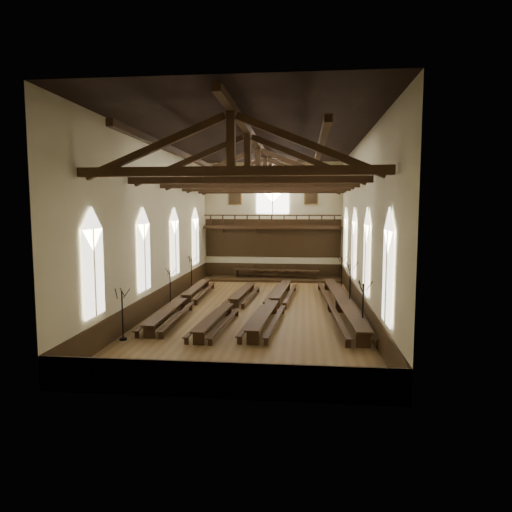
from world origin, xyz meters
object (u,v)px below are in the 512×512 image
Objects in this scene: refectory_row_d at (341,302)px; dais at (276,279)px; candelabrum_left_mid at (170,294)px; high_table at (276,271)px; refectory_row_a at (184,299)px; candelabrum_left_near at (123,324)px; refectory_row_b at (231,304)px; candelabrum_right_near at (363,318)px; refectory_row_c at (274,302)px; candelabrum_right_far at (341,279)px; candelabrum_left_far at (192,280)px; candelabrum_right_mid at (350,293)px.

dais is at bearing 111.70° from refectory_row_d.
candelabrum_left_mid is at bearing -118.69° from dais.
dais is 1.55× the size of high_table.
high_table is at bearing 61.31° from candelabrum_left_mid.
refectory_row_a is 7.08m from candelabrum_left_near.
candelabrum_right_near is (7.03, -3.90, 0.31)m from refectory_row_b.
candelabrum_left_mid is (-4.07, 1.49, 0.23)m from refectory_row_b.
refectory_row_b is 6.49m from refectory_row_d.
candelabrum_left_mid is at bearing 171.67° from refectory_row_c.
candelabrum_right_near is 12.27m from candelabrum_right_far.
candelabrum_left_far is at bearing 90.00° from candelabrum_left_mid.
high_table is at bearing 81.38° from refectory_row_b.
high_table is at bearing 72.14° from candelabrum_left_near.
refectory_row_b is 8.05m from candelabrum_right_near.
candelabrum_left_mid reaches higher than refectory_row_a.
refectory_row_a is at bearing 154.48° from candelabrum_right_near.
refectory_row_c is 9.18m from candelabrum_left_far.
refectory_row_a is at bearing 179.95° from refectory_row_d.
candelabrum_left_near is 0.93× the size of candelabrum_right_near.
candelabrum_right_far is (10.10, 7.44, 0.26)m from refectory_row_a.
candelabrum_left_near reaches higher than refectory_row_c.
dais is at bearing 72.14° from candelabrum_left_near.
candelabrum_left_far is 15.54m from candelabrum_right_near.
refectory_row_a is 4.91× the size of candelabrum_right_mid.
candelabrum_left_mid reaches higher than refectory_row_b.
high_table is 11.38m from candelabrum_right_mid.
candelabrum_right_far is at bearing -37.64° from dais.
candelabrum_right_far reaches higher than candelabrum_left_mid.
refectory_row_d is at bearing -3.17° from candelabrum_left_mid.
refectory_row_b is 10.93m from candelabrum_right_far.
candelabrum_left_mid is at bearing -90.00° from candelabrum_left_far.
candelabrum_right_mid reaches higher than high_table.
refectory_row_d is at bearing 8.06° from refectory_row_b.
refectory_row_c is 4.86m from candelabrum_right_mid.
refectory_row_a is 11.20m from candelabrum_right_near.
candelabrum_left_mid is at bearing -118.69° from high_table.
refectory_row_d is 2.03× the size of high_table.
high_table is (4.94, 11.43, 0.27)m from refectory_row_a.
high_table is 3.03× the size of candelabrum_left_near.
candelabrum_right_mid is (11.10, -4.76, 0.09)m from candelabrum_left_far.
candelabrum_left_far is (-0.00, 13.05, 0.04)m from candelabrum_left_near.
candelabrum_left_near is at bearing -143.27° from candelabrum_right_mid.
candelabrum_right_far is (0.61, 7.45, 0.19)m from refectory_row_d.
refectory_row_b is at bearing -130.07° from candelabrum_right_far.
candelabrum_left_far is at bearing 90.00° from candelabrum_left_near.
refectory_row_b is at bearing -162.63° from candelabrum_right_mid.
refectory_row_d is 6.37× the size of candelabrum_left_mid.
refectory_row_a is 5.34× the size of candelabrum_right_near.
refectory_row_b is 2.53m from refectory_row_c.
candelabrum_left_far reaches higher than refectory_row_d.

